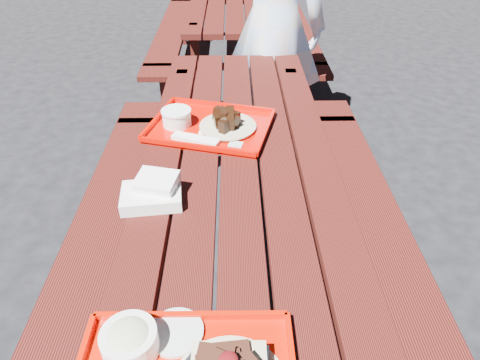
{
  "coord_description": "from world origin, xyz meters",
  "views": [
    {
      "loc": [
        -0.02,
        -1.29,
        1.66
      ],
      "look_at": [
        0.0,
        -0.15,
        0.82
      ],
      "focal_mm": 32.0,
      "sensor_mm": 36.0,
      "label": 1
    }
  ],
  "objects": [
    {
      "name": "person",
      "position": [
        0.23,
        1.36,
        0.88
      ],
      "size": [
        0.76,
        0.64,
        1.77
      ],
      "primitive_type": "imported",
      "rotation": [
        0.0,
        0.0,
        2.74
      ],
      "color": "#B7D3FF",
      "rests_on": "ground"
    },
    {
      "name": "far_tray",
      "position": [
        -0.13,
        0.31,
        0.78
      ],
      "size": [
        0.58,
        0.5,
        0.08
      ],
      "color": "#C40800",
      "rests_on": "picnic_table_near"
    },
    {
      "name": "picnic_table_far",
      "position": [
        -0.0,
        2.8,
        0.56
      ],
      "size": [
        1.41,
        2.4,
        0.75
      ],
      "color": "#49160E",
      "rests_on": "ground"
    },
    {
      "name": "ground",
      "position": [
        0.0,
        0.0,
        0.0
      ],
      "size": [
        60.0,
        60.0,
        0.0
      ],
      "primitive_type": "plane",
      "color": "black",
      "rests_on": "ground"
    },
    {
      "name": "picnic_table_near",
      "position": [
        -0.0,
        0.0,
        0.56
      ],
      "size": [
        1.41,
        2.4,
        0.75
      ],
      "color": "#49160E",
      "rests_on": "ground"
    },
    {
      "name": "white_cloth",
      "position": [
        -0.29,
        -0.16,
        0.78
      ],
      "size": [
        0.21,
        0.18,
        0.08
      ],
      "color": "white",
      "rests_on": "picnic_table_near"
    }
  ]
}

